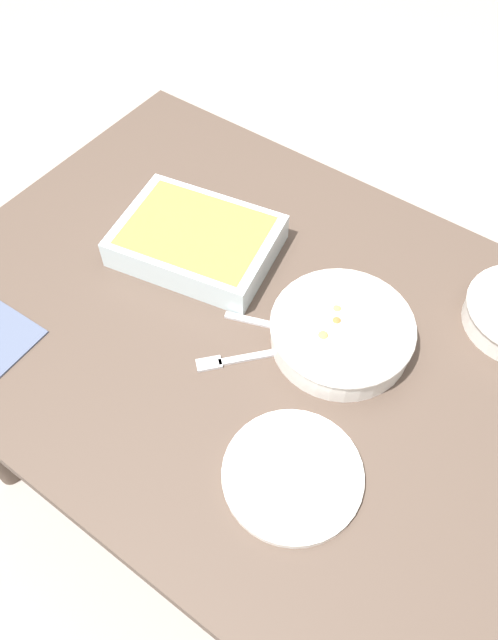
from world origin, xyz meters
The scene contains 7 objects.
ground_plane centered at (0.00, 0.00, 0.00)m, with size 6.00×6.00×0.00m, color #9E9389.
dining_table centered at (0.00, 0.00, 0.65)m, with size 1.20×0.90×0.74m.
stew_bowl centered at (0.16, 0.06, 0.77)m, with size 0.25×0.25×0.06m.
baking_dish centered at (-0.18, 0.08, 0.77)m, with size 0.34×0.28×0.06m.
side_plate centered at (0.23, -0.20, 0.75)m, with size 0.22×0.22×0.01m, color white.
spoon_by_stew centered at (0.07, 0.02, 0.74)m, with size 0.17×0.08×0.01m.
fork_on_table centered at (0.04, -0.08, 0.74)m, with size 0.13×0.14×0.01m.
Camera 1 is at (0.39, -0.54, 1.66)m, focal length 34.64 mm.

